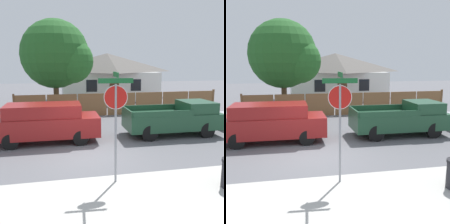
% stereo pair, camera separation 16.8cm
% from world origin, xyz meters
% --- Properties ---
extents(ground_plane, '(80.00, 80.00, 0.00)m').
position_xyz_m(ground_plane, '(0.00, 0.00, 0.00)').
color(ground_plane, slate).
extents(sidewalk_strip, '(36.00, 3.20, 0.01)m').
position_xyz_m(sidewalk_strip, '(0.00, -3.60, 0.00)').
color(sidewalk_strip, beige).
rests_on(sidewalk_strip, ground).
extents(wooden_fence, '(14.77, 0.12, 1.68)m').
position_xyz_m(wooden_fence, '(3.38, 8.06, 0.79)').
color(wooden_fence, brown).
rests_on(wooden_fence, ground).
extents(house, '(10.17, 7.51, 4.67)m').
position_xyz_m(house, '(4.17, 17.44, 2.42)').
color(house, white).
rests_on(house, ground).
extents(oak_tree, '(5.22, 4.97, 6.81)m').
position_xyz_m(oak_tree, '(-0.93, 9.77, 4.21)').
color(oak_tree, brown).
rests_on(oak_tree, ground).
extents(red_suv, '(4.89, 1.95, 1.82)m').
position_xyz_m(red_suv, '(-1.70, 2.31, 0.98)').
color(red_suv, maroon).
rests_on(red_suv, ground).
extents(orange_pickup, '(4.88, 2.08, 1.73)m').
position_xyz_m(orange_pickup, '(4.81, 2.31, 0.87)').
color(orange_pickup, '#1E472D').
rests_on(orange_pickup, ground).
extents(stop_sign, '(1.05, 0.94, 3.43)m').
position_xyz_m(stop_sign, '(0.55, -2.47, 2.36)').
color(stop_sign, gray).
rests_on(stop_sign, ground).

